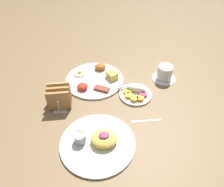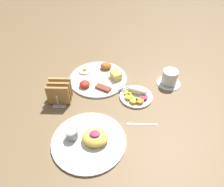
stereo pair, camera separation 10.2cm
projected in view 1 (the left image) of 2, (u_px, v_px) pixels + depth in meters
The scene contains 7 objects.
ground_plane at pixel (102, 104), 1.01m from camera, with size 3.00×3.00×0.00m, color brown.
plate_breakfast at pixel (95, 79), 1.13m from camera, with size 0.30×0.30×0.05m.
plate_condiments at pixel (135, 93), 1.04m from camera, with size 0.16×0.16×0.04m.
plate_foreground at pixel (98, 142), 0.84m from camera, with size 0.29×0.29×0.06m.
toast_rack at pixel (59, 97), 0.97m from camera, with size 0.10×0.12×0.10m.
coffee_cup at pixel (165, 73), 1.12m from camera, with size 0.12×0.12×0.08m.
teaspoon at pixel (141, 121), 0.93m from camera, with size 0.13×0.02×0.01m.
Camera 1 is at (-0.03, -0.71, 0.72)m, focal length 35.00 mm.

